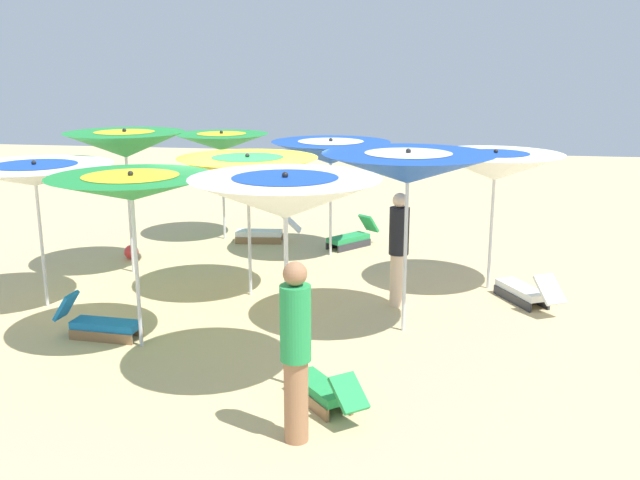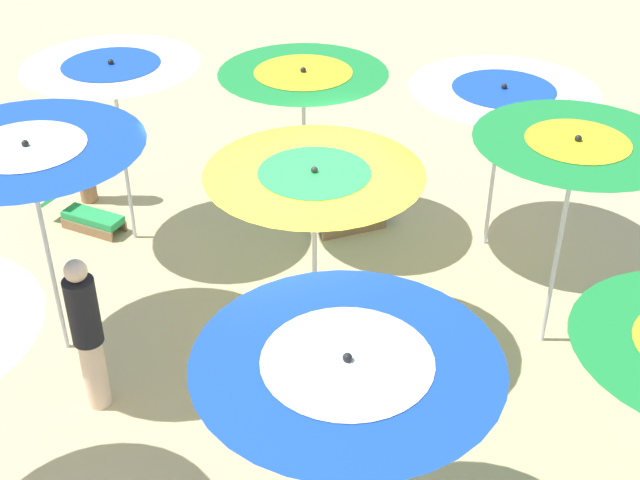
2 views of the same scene
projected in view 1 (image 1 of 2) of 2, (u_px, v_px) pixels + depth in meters
The scene contains 18 objects.
ground at pixel (259, 296), 11.53m from camera, with size 36.72×36.72×0.04m, color #D1B57F.
beach_umbrella_0 at pixel (285, 197), 7.86m from camera, with size 2.11×2.11×2.48m.
beach_umbrella_1 at pixel (408, 168), 9.48m from camera, with size 2.28×2.28×2.53m.
beach_umbrella_2 at pixel (495, 166), 11.39m from camera, with size 2.13×2.13×2.28m.
beach_umbrella_3 at pixel (131, 188), 8.97m from camera, with size 2.07×2.07×2.32m.
beach_umbrella_4 at pixel (248, 170), 11.06m from camera, with size 2.16×2.16×2.27m.
beach_umbrella_5 at pixel (331, 152), 13.38m from camera, with size 2.22×2.22×2.24m.
beach_umbrella_6 at pixel (35, 175), 10.52m from camera, with size 2.25×2.25×2.23m.
beach_umbrella_7 at pixel (125, 144), 12.24m from camera, with size 2.03×2.03×2.52m.
beach_umbrella_8 at pixel (222, 142), 14.62m from camera, with size 1.90×1.90×2.25m.
lounger_0 at pixel (265, 232), 14.80m from camera, with size 0.52×1.37×0.62m.
lounger_1 at pixel (100, 324), 9.73m from camera, with size 0.41×1.18×0.60m.
lounger_2 at pixel (324, 390), 7.80m from camera, with size 1.12×1.00×0.52m.
lounger_3 at pixel (352, 237), 14.43m from camera, with size 1.12×1.01×0.59m.
lounger_4 at pixel (526, 291), 11.08m from camera, with size 1.39×0.95×0.58m.
beachgoer_0 at pixel (296, 349), 6.92m from camera, with size 0.30×0.30×1.84m.
beachgoer_1 at pixel (399, 247), 10.82m from camera, with size 0.30×0.30×1.75m.
beach_ball at pixel (131, 252), 13.56m from camera, with size 0.27×0.27×0.27m, color red.
Camera 1 is at (-10.66, -2.73, 3.67)m, focal length 40.57 mm.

